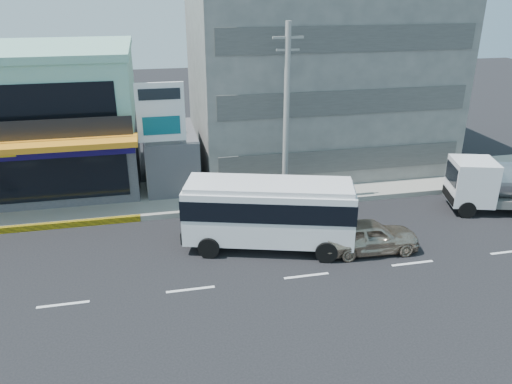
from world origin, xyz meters
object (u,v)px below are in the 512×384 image
sedan (369,236)px  minibus (269,209)px  concrete_building (315,60)px  billboard (161,119)px  utility_pole_near (286,117)px  satellite_dish (170,134)px  shop_building (33,122)px

sedan → minibus: bearing=75.1°
concrete_building → billboard: concrete_building is taller
concrete_building → billboard: size_ratio=2.32×
minibus → sedan: (4.50, -1.40, -1.18)m
concrete_building → utility_pole_near: 8.79m
satellite_dish → shop_building: bearing=159.8°
shop_building → minibus: bearing=-42.6°
shop_building → concrete_building: bearing=3.4°
shop_building → sedan: bearing=-37.0°
satellite_dish → billboard: 2.31m
minibus → utility_pole_near: bearing=66.0°
shop_building → concrete_building: size_ratio=0.77×
shop_building → satellite_dish: size_ratio=8.27×
concrete_building → minibus: concrete_building is taller
billboard → minibus: (4.50, -6.30, -2.96)m
shop_building → satellite_dish: shop_building is taller
utility_pole_near → sedan: bearing=-67.1°
shop_building → billboard: (7.50, -4.75, 0.93)m
concrete_building → satellite_dish: (-10.00, -4.00, -3.42)m
sedan → satellite_dish: bearing=44.2°
utility_pole_near → sedan: (2.50, -5.90, -4.36)m
billboard → sedan: (9.00, -7.70, -4.14)m
minibus → sedan: size_ratio=1.78×
billboard → shop_building: bearing=147.7°
shop_building → satellite_dish: 8.54m
concrete_building → minibus: bearing=-116.4°
concrete_building → utility_pole_near: concrete_building is taller
minibus → shop_building: bearing=137.4°
sedan → billboard: bearing=51.8°
concrete_building → satellite_dish: size_ratio=10.67×
shop_building → minibus: 16.44m
utility_pole_near → minibus: bearing=-114.0°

